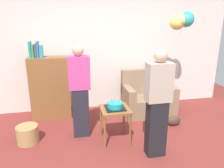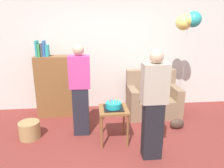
{
  "view_description": "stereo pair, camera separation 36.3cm",
  "coord_description": "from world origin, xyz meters",
  "views": [
    {
      "loc": [
        -0.78,
        -2.77,
        1.98
      ],
      "look_at": [
        -0.08,
        0.65,
        0.95
      ],
      "focal_mm": 33.91,
      "sensor_mm": 36.0,
      "label": 1
    },
    {
      "loc": [
        -0.42,
        -2.82,
        1.98
      ],
      "look_at": [
        -0.08,
        0.65,
        0.95
      ],
      "focal_mm": 33.91,
      "sensor_mm": 36.0,
      "label": 2
    }
  ],
  "objects": [
    {
      "name": "ground_plane",
      "position": [
        0.0,
        0.0,
        0.0
      ],
      "size": [
        8.0,
        8.0,
        0.0
      ],
      "primitive_type": "plane",
      "color": "maroon"
    },
    {
      "name": "bookshelf",
      "position": [
        -1.2,
        1.62,
        0.67
      ],
      "size": [
        0.8,
        0.36,
        1.62
      ],
      "color": "brown",
      "rests_on": "ground_plane"
    },
    {
      "name": "wall_back",
      "position": [
        0.0,
        2.05,
        1.35
      ],
      "size": [
        6.0,
        0.1,
        2.7
      ],
      "primitive_type": "cube",
      "color": "silver",
      "rests_on": "ground_plane"
    },
    {
      "name": "person_holding_cake",
      "position": [
        0.45,
        -0.09,
        0.83
      ],
      "size": [
        0.36,
        0.22,
        1.63
      ],
      "rotation": [
        0.0,
        0.0,
        2.68
      ],
      "color": "black",
      "rests_on": "ground_plane"
    },
    {
      "name": "balloon_bunch",
      "position": [
        1.44,
        1.21,
        2.0
      ],
      "size": [
        0.46,
        0.37,
        2.17
      ],
      "color": "silver",
      "rests_on": "ground_plane"
    },
    {
      "name": "couch",
      "position": [
        0.9,
        1.43,
        0.34
      ],
      "size": [
        1.1,
        0.7,
        0.96
      ],
      "color": "#8C7054",
      "rests_on": "ground_plane"
    },
    {
      "name": "person_blowing_candles",
      "position": [
        -0.63,
        0.72,
        0.83
      ],
      "size": [
        0.36,
        0.22,
        1.63
      ],
      "rotation": [
        0.0,
        0.0,
        0.34
      ],
      "color": "#23232D",
      "rests_on": "ground_plane"
    },
    {
      "name": "handbag",
      "position": [
        1.19,
        0.71,
        0.1
      ],
      "size": [
        0.28,
        0.14,
        0.2
      ],
      "primitive_type": "ellipsoid",
      "color": "#473328",
      "rests_on": "ground_plane"
    },
    {
      "name": "birthday_cake",
      "position": [
        -0.08,
        0.4,
        0.65
      ],
      "size": [
        0.32,
        0.32,
        0.17
      ],
      "color": "black",
      "rests_on": "side_table"
    },
    {
      "name": "wicker_basket",
      "position": [
        -1.54,
        0.64,
        0.15
      ],
      "size": [
        0.36,
        0.36,
        0.3
      ],
      "primitive_type": "cylinder",
      "color": "#A88451",
      "rests_on": "ground_plane"
    },
    {
      "name": "side_table",
      "position": [
        -0.08,
        0.4,
        0.51
      ],
      "size": [
        0.48,
        0.48,
        0.6
      ],
      "color": "brown",
      "rests_on": "ground_plane"
    }
  ]
}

